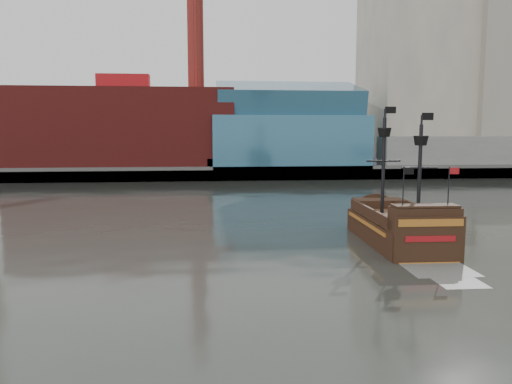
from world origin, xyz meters
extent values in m
plane|color=#272A25|center=(0.00, 0.00, 0.00)|extent=(400.00, 400.00, 0.00)
cube|color=slate|center=(0.00, 92.00, 1.00)|extent=(220.00, 60.00, 2.00)
cube|color=#4C4C49|center=(0.00, 62.50, 1.30)|extent=(220.00, 1.00, 2.60)
cube|color=maroon|center=(-22.00, 72.00, 9.50)|extent=(42.00, 18.00, 15.00)
cube|color=#306380|center=(10.00, 70.00, 7.00)|extent=(30.00, 16.00, 10.00)
cube|color=#BCB29C|center=(40.00, 80.00, 25.00)|extent=(20.00, 22.00, 46.00)
cube|color=gray|center=(58.00, 76.00, 21.00)|extent=(18.00, 18.00, 38.00)
cube|color=#BCB29C|center=(50.00, 97.00, 28.00)|extent=(24.00, 20.00, 52.00)
cube|color=slate|center=(48.00, 66.00, 5.00)|extent=(40.00, 6.00, 6.00)
cylinder|color=maroon|center=(-8.00, 74.00, 28.00)|extent=(3.20, 3.20, 22.00)
cube|color=#306380|center=(10.00, 70.00, 15.00)|extent=(28.00, 14.94, 8.78)
cube|color=black|center=(9.22, 10.00, 0.61)|extent=(5.47, 12.42, 2.66)
cube|color=#462C19|center=(9.22, 10.00, 2.10)|extent=(4.93, 11.18, 0.31)
cube|color=black|center=(9.37, 14.91, 2.46)|extent=(4.42, 2.58, 1.02)
cube|color=black|center=(9.07, 4.68, 2.87)|extent=(4.91, 1.78, 1.84)
cube|color=black|center=(9.04, 3.74, 1.23)|extent=(5.02, 0.40, 4.09)
cube|color=#A86120|center=(9.04, 3.59, 2.87)|extent=(4.61, 0.22, 0.51)
cube|color=maroon|center=(9.04, 3.59, 1.74)|extent=(3.58, 0.19, 0.41)
cylinder|color=black|center=(8.45, 11.56, 6.24)|extent=(0.29, 0.29, 7.98)
cylinder|color=black|center=(10.09, 8.13, 5.94)|extent=(0.29, 0.29, 7.37)
cone|color=black|center=(8.45, 11.56, 9.01)|extent=(1.16, 1.16, 0.72)
cone|color=black|center=(10.09, 8.13, 8.39)|extent=(1.16, 1.16, 0.72)
cube|color=black|center=(8.91, 11.54, 10.85)|extent=(0.92, 0.06, 0.56)
cube|color=black|center=(10.55, 8.12, 10.23)|extent=(0.92, 0.06, 0.56)
cube|color=gray|center=(8.99, 2.02, 0.01)|extent=(4.46, 3.81, 0.02)
camera|label=1|loc=(-6.37, -28.74, 9.16)|focal=35.00mm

